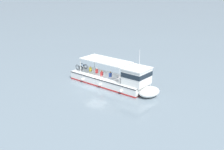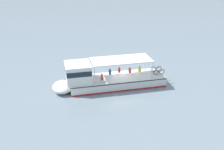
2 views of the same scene
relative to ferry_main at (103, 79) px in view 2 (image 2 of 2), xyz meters
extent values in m
plane|color=gray|center=(0.70, -2.70, -1.02)|extent=(400.00, 400.00, 0.00)
cube|color=white|center=(-0.44, -1.55, -0.47)|extent=(5.99, 11.26, 1.10)
ellipsoid|color=white|center=(1.23, 4.42, -0.47)|extent=(3.43, 2.91, 1.01)
cube|color=red|center=(-0.44, -1.55, -0.92)|extent=(6.03, 11.27, 0.16)
cube|color=#2D2D33|center=(-0.44, -1.55, 0.00)|extent=(6.05, 11.28, 0.10)
cube|color=white|center=(0.75, 2.68, 1.03)|extent=(3.32, 3.24, 1.90)
cube|color=#19232D|center=(0.75, 2.68, 1.37)|extent=(3.39, 3.29, 0.56)
cube|color=white|center=(0.75, 2.68, 2.04)|extent=(3.52, 3.43, 0.12)
cube|color=white|center=(-0.56, -1.99, 2.13)|extent=(4.64, 7.25, 0.10)
cylinder|color=silver|center=(-0.99, 1.51, 1.08)|extent=(0.08, 0.08, 2.00)
cylinder|color=silver|center=(1.63, 0.78, 1.08)|extent=(0.08, 0.08, 2.00)
cylinder|color=silver|center=(-2.74, -4.75, 1.08)|extent=(0.08, 0.08, 2.00)
cylinder|color=silver|center=(-0.13, -5.48, 1.08)|extent=(0.08, 0.08, 2.00)
cylinder|color=silver|center=(0.83, 2.97, 3.20)|extent=(0.06, 0.06, 2.20)
sphere|color=white|center=(2.19, 1.24, -0.52)|extent=(0.36, 0.36, 0.36)
sphere|color=white|center=(1.30, -1.94, -0.52)|extent=(0.36, 0.36, 0.36)
sphere|color=white|center=(0.47, -4.92, -0.52)|extent=(0.36, 0.36, 0.36)
torus|color=black|center=(-2.10, -5.81, 0.41)|extent=(0.24, 0.65, 0.66)
torus|color=black|center=(-2.29, -6.49, 0.41)|extent=(0.24, 0.65, 0.66)
cylinder|color=#1E478C|center=(-2.19, -6.15, 0.53)|extent=(0.25, 0.69, 0.06)
torus|color=black|center=(-1.23, -6.06, 0.41)|extent=(0.24, 0.65, 0.66)
torus|color=black|center=(-1.42, -6.73, 0.41)|extent=(0.24, 0.65, 0.66)
cylinder|color=#232328|center=(-1.32, -6.39, 0.53)|extent=(0.25, 0.69, 0.06)
cube|color=yellow|center=(-0.81, -4.37, 0.54)|extent=(0.37, 0.30, 0.52)
sphere|color=beige|center=(-0.81, -4.37, 0.91)|extent=(0.20, 0.20, 0.20)
cube|color=red|center=(-0.45, -3.24, 0.54)|extent=(0.37, 0.30, 0.52)
sphere|color=beige|center=(-0.45, -3.24, 0.91)|extent=(0.20, 0.20, 0.20)
cube|color=red|center=(0.20, -2.20, 0.54)|extent=(0.37, 0.30, 0.52)
sphere|color=#9E7051|center=(0.20, -2.20, 0.91)|extent=(0.20, 0.20, 0.20)
cube|color=#2D4CA5|center=(0.23, -0.98, 0.54)|extent=(0.37, 0.30, 0.52)
sphere|color=#9E7051|center=(0.23, -0.98, 0.91)|extent=(0.20, 0.20, 0.20)
cube|color=red|center=(-0.63, 0.48, 0.54)|extent=(0.37, 0.30, 0.52)
sphere|color=tan|center=(-0.63, 0.48, 0.91)|extent=(0.20, 0.20, 0.20)
camera|label=1|loc=(30.37, 12.51, 11.80)|focal=44.52mm
camera|label=2|loc=(-23.83, 12.04, 12.26)|focal=41.76mm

